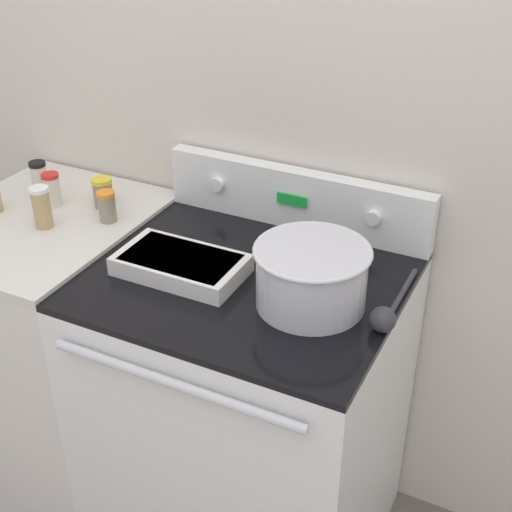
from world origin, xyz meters
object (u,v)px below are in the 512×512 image
spice_jar_white_cap (42,207)px  spice_jar_black_cap (40,180)px  mixing_bowl (312,273)px  casserole_dish (181,264)px  spice_jar_yellow_cap (103,192)px  spice_jar_red_cap (52,189)px  spice_jar_orange_cap (107,206)px  ladle (386,315)px

spice_jar_white_cap → spice_jar_black_cap: bearing=132.8°
mixing_bowl → spice_jar_black_cap: mixing_bowl is taller
mixing_bowl → casserole_dish: bearing=-177.1°
spice_jar_yellow_cap → spice_jar_red_cap: bearing=-156.8°
mixing_bowl → spice_jar_orange_cap: size_ratio=3.05×
spice_jar_orange_cap → spice_jar_white_cap: (-0.14, -0.11, 0.02)m
casserole_dish → spice_jar_yellow_cap: bearing=152.6°
casserole_dish → spice_jar_black_cap: spice_jar_black_cap is taller
spice_jar_orange_cap → mixing_bowl: bearing=-9.7°
spice_jar_orange_cap → casserole_dish: bearing=-22.2°
spice_jar_orange_cap → spice_jar_black_cap: spice_jar_black_cap is taller
mixing_bowl → spice_jar_orange_cap: (-0.68, 0.12, -0.03)m
spice_jar_white_cap → spice_jar_red_cap: size_ratio=1.20×
casserole_dish → spice_jar_white_cap: size_ratio=2.67×
spice_jar_yellow_cap → spice_jar_white_cap: size_ratio=0.73×
ladle → spice_jar_white_cap: (-1.01, 0.01, 0.05)m
spice_jar_orange_cap → spice_jar_yellow_cap: size_ratio=1.02×
spice_jar_black_cap → spice_jar_yellow_cap: bearing=10.0°
spice_jar_orange_cap → spice_jar_red_cap: (-0.21, 0.01, 0.00)m
casserole_dish → spice_jar_white_cap: spice_jar_white_cap is taller
mixing_bowl → spice_jar_red_cap: mixing_bowl is taller
spice_jar_red_cap → spice_jar_black_cap: size_ratio=0.87×
spice_jar_yellow_cap → spice_jar_red_cap: size_ratio=0.88×
spice_jar_white_cap → spice_jar_red_cap: bearing=119.2°
spice_jar_orange_cap → spice_jar_red_cap: bearing=177.1°
casserole_dish → spice_jar_red_cap: spice_jar_red_cap is taller
mixing_bowl → spice_jar_orange_cap: bearing=170.3°
casserole_dish → mixing_bowl: bearing=2.9°
mixing_bowl → spice_jar_black_cap: (-0.96, 0.15, -0.02)m
spice_jar_white_cap → ladle: bearing=-0.3°
mixing_bowl → ladle: (0.19, -0.00, -0.06)m
spice_jar_white_cap → spice_jar_red_cap: spice_jar_white_cap is taller
ladle → casserole_dish: bearing=-178.1°
casserole_dish → spice_jar_orange_cap: spice_jar_orange_cap is taller
spice_jar_yellow_cap → spice_jar_white_cap: bearing=-112.1°
spice_jar_white_cap → spice_jar_black_cap: (-0.13, 0.14, -0.00)m
mixing_bowl → casserole_dish: 0.36m
ladle → spice_jar_yellow_cap: bearing=168.7°
casserole_dish → spice_jar_red_cap: size_ratio=3.21×
spice_jar_white_cap → spice_jar_red_cap: 0.14m
spice_jar_black_cap → spice_jar_white_cap: bearing=-47.2°
mixing_bowl → spice_jar_yellow_cap: mixing_bowl is taller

